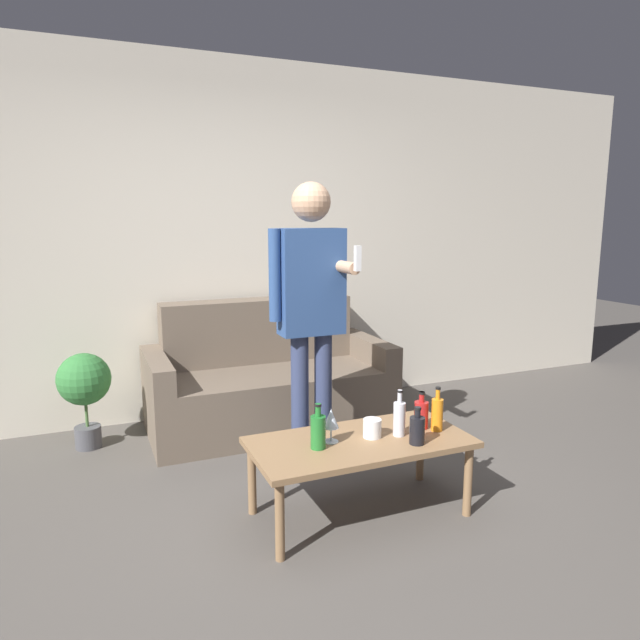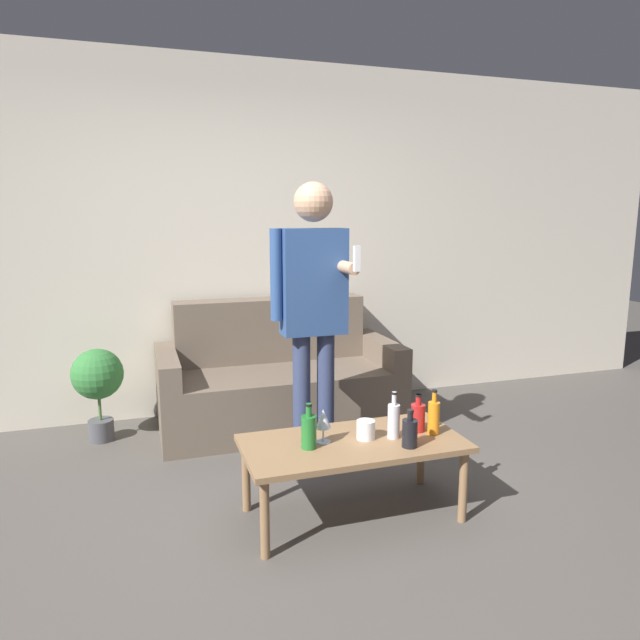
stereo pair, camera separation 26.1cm
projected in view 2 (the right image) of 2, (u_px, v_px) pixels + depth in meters
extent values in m
plane|color=#514C47|center=(316.00, 563.00, 2.55)|extent=(16.00, 16.00, 0.00)
cube|color=beige|center=(229.00, 240.00, 4.41)|extent=(8.00, 0.06, 2.70)
cube|color=#6B5B4C|center=(284.00, 402.00, 4.11)|extent=(1.46, 0.59, 0.43)
cube|color=#6B5B4C|center=(271.00, 356.00, 4.45)|extent=(1.46, 0.23, 0.91)
cube|color=#6B5B4C|center=(168.00, 396.00, 3.96)|extent=(0.14, 0.82, 0.60)
cube|color=#6B5B4C|center=(380.00, 376.00, 4.45)|extent=(0.14, 0.82, 0.60)
cube|color=#8E6B47|center=(353.00, 443.00, 2.89)|extent=(1.12, 0.55, 0.03)
cylinder|color=#8E6B47|center=(265.00, 519.00, 2.56)|extent=(0.04, 0.04, 0.38)
cylinder|color=#8E6B47|center=(463.00, 486.00, 2.87)|extent=(0.04, 0.04, 0.38)
cylinder|color=#8E6B47|center=(246.00, 476.00, 2.98)|extent=(0.04, 0.04, 0.38)
cylinder|color=#8E6B47|center=(421.00, 452.00, 3.29)|extent=(0.04, 0.04, 0.38)
cylinder|color=orange|center=(434.00, 418.00, 2.97)|extent=(0.06, 0.06, 0.17)
cylinder|color=orange|center=(434.00, 396.00, 2.94)|extent=(0.02, 0.02, 0.07)
cylinder|color=black|center=(435.00, 391.00, 2.94)|extent=(0.03, 0.03, 0.01)
cylinder|color=#23752D|center=(309.00, 432.00, 2.78)|extent=(0.08, 0.08, 0.16)
cylinder|color=#23752D|center=(309.00, 410.00, 2.76)|extent=(0.03, 0.03, 0.06)
cylinder|color=black|center=(309.00, 405.00, 2.76)|extent=(0.03, 0.03, 0.01)
cylinder|color=#B21E1E|center=(418.00, 418.00, 3.01)|extent=(0.08, 0.08, 0.15)
cylinder|color=#B21E1E|center=(418.00, 399.00, 2.99)|extent=(0.03, 0.03, 0.06)
cylinder|color=black|center=(419.00, 395.00, 2.99)|extent=(0.03, 0.03, 0.01)
cylinder|color=black|center=(410.00, 433.00, 2.80)|extent=(0.08, 0.08, 0.14)
cylinder|color=black|center=(410.00, 415.00, 2.78)|extent=(0.03, 0.03, 0.05)
cylinder|color=black|center=(410.00, 411.00, 2.78)|extent=(0.03, 0.03, 0.01)
cylinder|color=silver|center=(394.00, 421.00, 2.91)|extent=(0.06, 0.06, 0.18)
cylinder|color=silver|center=(394.00, 398.00, 2.89)|extent=(0.02, 0.02, 0.07)
cylinder|color=black|center=(394.00, 393.00, 2.89)|extent=(0.03, 0.03, 0.01)
cylinder|color=silver|center=(323.00, 442.00, 2.87)|extent=(0.08, 0.08, 0.01)
cylinder|color=silver|center=(323.00, 435.00, 2.86)|extent=(0.01, 0.01, 0.07)
cone|color=silver|center=(323.00, 419.00, 2.85)|extent=(0.08, 0.08, 0.10)
cylinder|color=white|center=(366.00, 430.00, 2.91)|extent=(0.09, 0.09, 0.10)
cylinder|color=navy|center=(302.00, 401.00, 3.48)|extent=(0.11, 0.11, 0.84)
cylinder|color=navy|center=(326.00, 399.00, 3.53)|extent=(0.11, 0.11, 0.84)
cube|color=#2D4C84|center=(313.00, 282.00, 3.37)|extent=(0.38, 0.17, 0.63)
sphere|color=tan|center=(313.00, 202.00, 3.29)|extent=(0.23, 0.23, 0.23)
cylinder|color=#2D4C84|center=(276.00, 275.00, 3.29)|extent=(0.07, 0.07, 0.53)
cylinder|color=tan|center=(346.00, 267.00, 3.28)|extent=(0.07, 0.27, 0.07)
cube|color=white|center=(357.00, 259.00, 3.11)|extent=(0.03, 0.03, 0.14)
cylinder|color=#4C4C51|center=(101.00, 430.00, 3.95)|extent=(0.17, 0.17, 0.15)
cylinder|color=#476B38|center=(100.00, 405.00, 3.92)|extent=(0.02, 0.02, 0.21)
sphere|color=#337A38|center=(97.00, 374.00, 3.88)|extent=(0.35, 0.35, 0.35)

